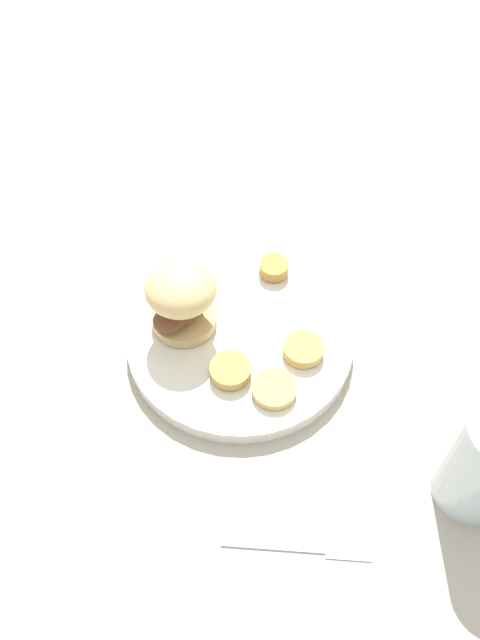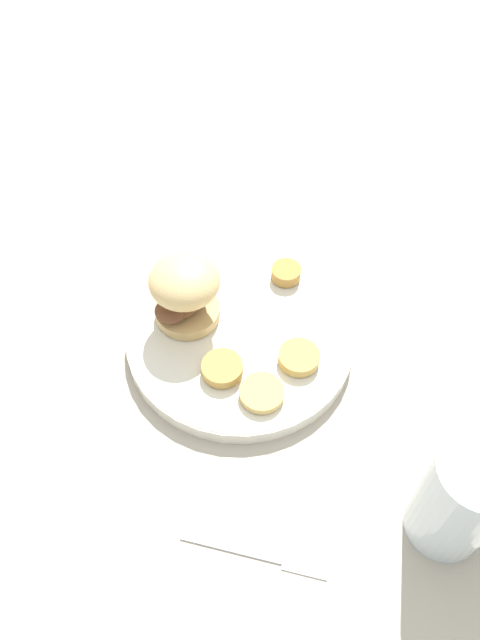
# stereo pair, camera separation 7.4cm
# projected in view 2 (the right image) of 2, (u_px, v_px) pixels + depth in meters

# --- Properties ---
(ground_plane) EXTENTS (4.00, 4.00, 0.00)m
(ground_plane) POSITION_uv_depth(u_px,v_px,m) (240.00, 343.00, 0.78)
(ground_plane) COLOR #B2A899
(dinner_plate) EXTENTS (0.28, 0.28, 0.02)m
(dinner_plate) POSITION_uv_depth(u_px,v_px,m) (240.00, 337.00, 0.77)
(dinner_plate) COLOR white
(dinner_plate) RESTS_ON ground_plane
(sandwich) EXTENTS (0.10, 0.11, 0.09)m
(sandwich) POSITION_uv_depth(u_px,v_px,m) (185.00, 290.00, 0.74)
(sandwich) COLOR tan
(sandwich) RESTS_ON dinner_plate
(potato_round_0) EXTENTS (0.05, 0.05, 0.01)m
(potato_round_0) POSITION_uv_depth(u_px,v_px,m) (222.00, 368.00, 0.72)
(potato_round_0) COLOR tan
(potato_round_0) RESTS_ON dinner_plate
(potato_round_1) EXTENTS (0.05, 0.05, 0.01)m
(potato_round_1) POSITION_uv_depth(u_px,v_px,m) (262.00, 393.00, 0.70)
(potato_round_1) COLOR #DBB766
(potato_round_1) RESTS_ON dinner_plate
(potato_round_2) EXTENTS (0.05, 0.05, 0.01)m
(potato_round_2) POSITION_uv_depth(u_px,v_px,m) (299.00, 357.00, 0.73)
(potato_round_2) COLOR tan
(potato_round_2) RESTS_ON dinner_plate
(potato_round_3) EXTENTS (0.04, 0.04, 0.02)m
(potato_round_3) POSITION_uv_depth(u_px,v_px,m) (286.00, 273.00, 0.81)
(potato_round_3) COLOR #BC8942
(potato_round_3) RESTS_ON dinner_plate
(fork) EXTENTS (0.14, 0.09, 0.00)m
(fork) POSITION_uv_depth(u_px,v_px,m) (257.00, 550.00, 0.62)
(fork) COLOR silver
(fork) RESTS_ON ground_plane
(drinking_glass) EXTENTS (0.08, 0.08, 0.14)m
(drinking_glass) POSITION_uv_depth(u_px,v_px,m) (460.00, 500.00, 0.58)
(drinking_glass) COLOR silver
(drinking_glass) RESTS_ON ground_plane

